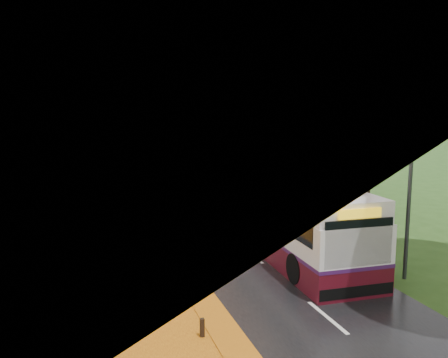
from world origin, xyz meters
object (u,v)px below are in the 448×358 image
streetlamp_near (406,145)px  car_silver (124,162)px  bus (283,211)px  car_white (135,176)px  car_dark (121,159)px  streetlamp_mid (218,123)px  streetlamp_far (166,117)px

streetlamp_near → car_silver: size_ratio=1.90×
bus → car_white: (-3.93, 18.77, -0.93)m
bus → car_dark: 30.78m
car_white → streetlamp_mid: bearing=-14.2°
streetlamp_far → car_silver: 13.70m
bus → streetlamp_mid: bearing=83.5°
streetlamp_mid → car_white: streetlamp_mid is taller
streetlamp_far → car_white: size_ratio=2.04×
streetlamp_near → bus: bearing=117.5°
streetlamp_near → streetlamp_mid: (0.00, 22.00, 0.00)m
car_silver → car_dark: car_silver is taller
car_white → car_dark: bearing=87.5°
streetlamp_near → car_dark: size_ratio=1.71×
streetlamp_near → streetlamp_far: (0.00, 44.00, 0.00)m
streetlamp_far → car_dark: 11.65m
bus → car_white: bus is taller
streetlamp_near → car_silver: (-6.25, 32.48, -3.98)m
streetlamp_near → car_white: (-6.30, 23.30, -4.00)m
streetlamp_mid → car_silver: (-6.25, 10.48, -3.98)m
streetlamp_mid → car_dark: size_ratio=1.71×
streetlamp_near → car_dark: 35.83m
streetlamp_far → bus: 39.65m
streetlamp_near → streetlamp_far: same height
streetlamp_mid → car_dark: bearing=115.8°
streetlamp_mid → bus: bearing=-97.7°
streetlamp_far → car_silver: size_ratio=1.90×
streetlamp_far → bus: bearing=-93.4°
streetlamp_near → car_silver: bearing=100.9°
streetlamp_near → streetlamp_far: size_ratio=1.00×
bus → car_dark: bus is taller
streetlamp_far → streetlamp_mid: bearing=-90.0°
streetlamp_mid → car_dark: (-6.30, 13.05, -4.00)m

